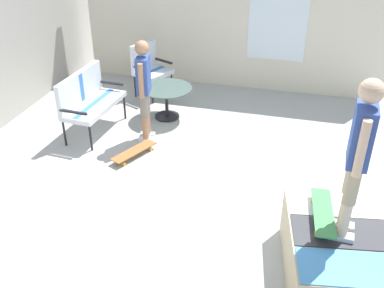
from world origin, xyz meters
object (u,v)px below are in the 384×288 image
Objects in this scene: patio_chair_near_house at (148,65)px; skateboard_by_bench at (134,151)px; skate_ramp at (352,257)px; person_watching at (144,84)px; patio_table at (167,96)px; skateboard_on_ramp at (323,213)px; person_skater at (359,151)px; patio_bench at (87,97)px.

skateboard_by_bench is at bearing -166.30° from patio_chair_near_house.
person_watching is (2.33, 3.08, 0.64)m from skate_ramp.
skateboard_on_ramp is at bearing -138.76° from patio_table.
skateboard_on_ramp is (-3.02, -2.65, 0.31)m from patio_table.
patio_chair_near_house reaches higher than patio_table.
patio_chair_near_house reaches higher than skate_ramp.
person_watching is at bearing 51.06° from person_skater.
person_watching is 3.52m from skateboard_on_ramp.
skate_ramp is 0.55m from skateboard_on_ramp.
skate_ramp is at bearing -138.07° from patio_chair_near_house.
skateboard_on_ramp is at bearing -139.90° from patio_chair_near_house.
person_watching is (-0.02, -1.01, 0.34)m from patio_bench.
patio_bench is 0.79× the size of person_skater.
skateboard_by_bench is at bearing 60.38° from skate_ramp.
patio_bench reaches higher than skateboard_on_ramp.
patio_chair_near_house is 1.83m from person_watching.
patio_table is 4.42m from person_skater.
skate_ramp is 2.78× the size of skateboard_on_ramp.
skateboard_on_ramp is (-1.61, -2.73, 0.63)m from skateboard_by_bench.
person_watching reaches higher than skate_ramp.
person_watching is (-0.83, 0.09, 0.55)m from patio_table.
person_skater is at bearing -121.35° from skateboard_by_bench.
patio_chair_near_house is at bearing 17.91° from person_watching.
skateboard_by_bench is 0.99× the size of skateboard_on_ramp.
patio_table is 4.03m from skateboard_on_ramp.
person_watching is at bearing -91.27° from patio_bench.
skateboard_on_ramp reaches higher than skate_ramp.
skate_ramp is 2.52× the size of patio_table.
skateboard_on_ramp is at bearing 68.13° from skate_ramp.
person_skater is (-2.36, -2.92, 0.62)m from person_watching.
patio_chair_near_house reaches higher than skateboard_on_ramp.
patio_table is at bearing -144.09° from patio_chair_near_house.
skate_ramp is at bearing -119.97° from patio_bench.
patio_chair_near_house is 5.44m from person_skater.
patio_bench is 1.59× the size of skateboard_by_bench.
patio_bench is 0.78× the size of person_watching.
patio_chair_near_house is (1.69, -0.45, -0.00)m from patio_bench.
skateboard_by_bench is (-0.59, -0.01, -0.87)m from person_watching.
skateboard_by_bench is 3.23m from skateboard_on_ramp.
skateboard_on_ramp is (0.17, 0.19, -0.86)m from person_skater.
patio_bench is 1.43× the size of patio_table.
patio_table is at bearing -53.64° from patio_bench.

